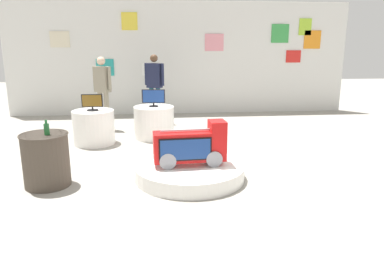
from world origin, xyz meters
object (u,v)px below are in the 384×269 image
tv_on_left_rear (153,97)px  display_pedestal_center_rear (94,127)px  tv_on_center_rear (92,102)px  shopper_browsing_rear (103,87)px  shopper_browsing_near_truck (154,83)px  side_table_round (46,159)px  main_display_pedestal (190,172)px  novelty_firetruck_tv (191,147)px  display_pedestal_left_rear (154,122)px  bottle_on_side_table (47,129)px

tv_on_left_rear → display_pedestal_center_rear: bearing=-164.0°
tv_on_center_rear → shopper_browsing_rear: size_ratio=0.24×
shopper_browsing_near_truck → side_table_round: bearing=-110.1°
tv_on_left_rear → display_pedestal_center_rear: 1.42m
main_display_pedestal → tv_on_left_rear: size_ratio=3.36×
display_pedestal_center_rear → shopper_browsing_near_truck: size_ratio=0.48×
shopper_browsing_rear → novelty_firetruck_tv: bearing=-63.6°
tv_on_center_rear → shopper_browsing_rear: (0.03, 1.38, 0.15)m
display_pedestal_left_rear → main_display_pedestal: bearing=-78.0°
main_display_pedestal → display_pedestal_center_rear: (-1.81, 2.24, 0.24)m
novelty_firetruck_tv → shopper_browsing_rear: size_ratio=0.64×
main_display_pedestal → bottle_on_side_table: size_ratio=7.83×
novelty_firetruck_tv → side_table_round: size_ratio=1.42×
novelty_firetruck_tv → display_pedestal_center_rear: (-1.83, 2.25, -0.15)m
display_pedestal_left_rear → display_pedestal_center_rear: size_ratio=1.03×
main_display_pedestal → tv_on_center_rear: tv_on_center_rear is taller
bottle_on_side_table → shopper_browsing_near_truck: size_ratio=0.12×
shopper_browsing_near_truck → tv_on_left_rear: bearing=-90.8°
bottle_on_side_table → shopper_browsing_near_truck: 4.68m
main_display_pedestal → display_pedestal_left_rear: (-0.55, 2.61, 0.24)m
display_pedestal_left_rear → bottle_on_side_table: bearing=-118.7°
display_pedestal_center_rear → bottle_on_side_table: (-0.25, -2.38, 0.52)m
tv_on_left_rear → display_pedestal_center_rear: tv_on_left_rear is taller
display_pedestal_left_rear → tv_on_center_rear: 1.41m
display_pedestal_left_rear → shopper_browsing_near_truck: shopper_browsing_near_truck is taller
side_table_round → shopper_browsing_rear: size_ratio=0.45×
tv_on_left_rear → side_table_round: (-1.57, -2.68, -0.51)m
bottle_on_side_table → shopper_browsing_rear: (0.27, 3.76, 0.16)m
display_pedestal_left_rear → bottle_on_side_table: 3.17m
tv_on_left_rear → shopper_browsing_rear: bearing=140.3°
tv_on_left_rear → bottle_on_side_table: size_ratio=2.33×
display_pedestal_left_rear → side_table_round: size_ratio=1.12×
main_display_pedestal → bottle_on_side_table: (-2.06, -0.14, 0.77)m
display_pedestal_center_rear → side_table_round: bearing=-97.7°
main_display_pedestal → display_pedestal_center_rear: bearing=128.9°
tv_on_center_rear → shopper_browsing_near_truck: bearing=57.9°
tv_on_left_rear → bottle_on_side_table: bearing=-118.7°
novelty_firetruck_tv → side_table_round: bearing=-178.0°
display_pedestal_left_rear → side_table_round: (-1.57, -2.69, 0.05)m
novelty_firetruck_tv → tv_on_left_rear: tv_on_left_rear is taller
bottle_on_side_table → shopper_browsing_near_truck: shopper_browsing_near_truck is taller
bottle_on_side_table → tv_on_left_rear: bearing=61.3°
main_display_pedestal → novelty_firetruck_tv: size_ratio=1.52×
tv_on_left_rear → shopper_browsing_rear: 1.60m
shopper_browsing_near_truck → display_pedestal_left_rear: bearing=-90.8°
display_pedestal_left_rear → shopper_browsing_rear: shopper_browsing_rear is taller
novelty_firetruck_tv → shopper_browsing_rear: bearing=116.4°
display_pedestal_center_rear → shopper_browsing_near_truck: 2.51m
main_display_pedestal → novelty_firetruck_tv: novelty_firetruck_tv is taller
tv_on_center_rear → side_table_round: bearing=-97.7°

